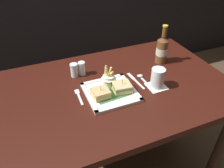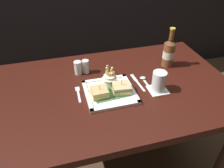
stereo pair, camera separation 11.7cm
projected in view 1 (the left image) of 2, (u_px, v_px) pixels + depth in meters
The scene contains 14 objects.
ground_plane at pixel (113, 168), 1.67m from camera, with size 6.00×6.00×0.00m, color #473324.
dining_table at pixel (113, 101), 1.28m from camera, with size 1.32×0.83×0.76m.
square_plate at pixel (110, 92), 1.17m from camera, with size 0.26×0.26×0.02m.
sandwich_half_left at pixel (101, 93), 1.12m from camera, with size 0.09×0.08×0.06m.
sandwich_half_right at pixel (122, 88), 1.16m from camera, with size 0.10×0.09×0.08m.
fries_cup at pixel (109, 78), 1.19m from camera, with size 0.08×0.08×0.11m.
beer_bottle at pixel (162, 49), 1.38m from camera, with size 0.07×0.07×0.25m.
drink_coaster at pixel (156, 86), 1.22m from camera, with size 0.10×0.10×0.00m, color white.
water_glass at pixel (158, 79), 1.19m from camera, with size 0.07×0.07×0.11m.
fork at pixel (79, 96), 1.15m from camera, with size 0.02×0.13×0.00m.
knife at pixel (135, 80), 1.27m from camera, with size 0.03×0.18×0.00m.
spoon at pixel (141, 77), 1.28m from camera, with size 0.04×0.13×0.01m.
salt_shaker at pixel (74, 71), 1.28m from camera, with size 0.05×0.05×0.08m.
pepper_shaker at pixel (82, 69), 1.30m from camera, with size 0.04×0.04×0.08m.
Camera 1 is at (-0.38, -0.90, 1.49)m, focal length 35.39 mm.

